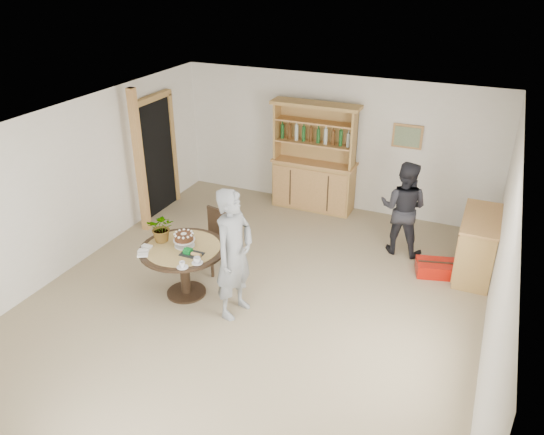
{
  "coord_description": "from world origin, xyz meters",
  "views": [
    {
      "loc": [
        2.68,
        -5.57,
        4.37
      ],
      "look_at": [
        0.01,
        0.56,
        1.05
      ],
      "focal_mm": 35.0,
      "sensor_mm": 36.0,
      "label": 1
    }
  ],
  "objects_px": {
    "adult_person": "(403,208)",
    "sideboard": "(477,245)",
    "hutch": "(314,174)",
    "red_suitcase": "(436,268)",
    "teen_boy": "(234,254)",
    "dining_table": "(184,257)",
    "dining_chair": "(214,236)"
  },
  "relations": [
    {
      "from": "dining_chair",
      "to": "sideboard",
      "type": "bearing_deg",
      "value": 34.19
    },
    {
      "from": "dining_chair",
      "to": "adult_person",
      "type": "distance_m",
      "value": 3.01
    },
    {
      "from": "dining_table",
      "to": "teen_boy",
      "type": "xyz_separation_m",
      "value": [
        0.85,
        -0.1,
        0.3
      ]
    },
    {
      "from": "dining_chair",
      "to": "red_suitcase",
      "type": "distance_m",
      "value": 3.42
    },
    {
      "from": "sideboard",
      "to": "dining_table",
      "type": "height_order",
      "value": "sideboard"
    },
    {
      "from": "sideboard",
      "to": "dining_table",
      "type": "distance_m",
      "value": 4.35
    },
    {
      "from": "dining_chair",
      "to": "adult_person",
      "type": "relative_size",
      "value": 0.61
    },
    {
      "from": "dining_table",
      "to": "teen_boy",
      "type": "bearing_deg",
      "value": -6.71
    },
    {
      "from": "hutch",
      "to": "dining_chair",
      "type": "distance_m",
      "value": 2.74
    },
    {
      "from": "sideboard",
      "to": "red_suitcase",
      "type": "relative_size",
      "value": 1.85
    },
    {
      "from": "red_suitcase",
      "to": "sideboard",
      "type": "bearing_deg",
      "value": 13.74
    },
    {
      "from": "hutch",
      "to": "sideboard",
      "type": "relative_size",
      "value": 1.62
    },
    {
      "from": "adult_person",
      "to": "dining_chair",
      "type": "bearing_deg",
      "value": 36.28
    },
    {
      "from": "dining_chair",
      "to": "adult_person",
      "type": "height_order",
      "value": "adult_person"
    },
    {
      "from": "dining_table",
      "to": "dining_chair",
      "type": "xyz_separation_m",
      "value": [
        0.02,
        0.83,
        -0.07
      ]
    },
    {
      "from": "hutch",
      "to": "red_suitcase",
      "type": "height_order",
      "value": "hutch"
    },
    {
      "from": "hutch",
      "to": "sideboard",
      "type": "height_order",
      "value": "hutch"
    },
    {
      "from": "teen_boy",
      "to": "red_suitcase",
      "type": "relative_size",
      "value": 2.65
    },
    {
      "from": "adult_person",
      "to": "sideboard",
      "type": "bearing_deg",
      "value": 174.06
    },
    {
      "from": "dining_chair",
      "to": "teen_boy",
      "type": "bearing_deg",
      "value": -34.82
    },
    {
      "from": "sideboard",
      "to": "teen_boy",
      "type": "distance_m",
      "value": 3.73
    },
    {
      "from": "hutch",
      "to": "red_suitcase",
      "type": "xyz_separation_m",
      "value": [
        2.53,
        -1.52,
        -0.59
      ]
    },
    {
      "from": "sideboard",
      "to": "teen_boy",
      "type": "relative_size",
      "value": 0.7
    },
    {
      "from": "dining_table",
      "to": "red_suitcase",
      "type": "relative_size",
      "value": 1.76
    },
    {
      "from": "teen_boy",
      "to": "red_suitcase",
      "type": "distance_m",
      "value": 3.24
    },
    {
      "from": "hutch",
      "to": "adult_person",
      "type": "bearing_deg",
      "value": -29.22
    },
    {
      "from": "adult_person",
      "to": "dining_table",
      "type": "bearing_deg",
      "value": 47.51
    },
    {
      "from": "sideboard",
      "to": "adult_person",
      "type": "bearing_deg",
      "value": 170.36
    },
    {
      "from": "sideboard",
      "to": "dining_chair",
      "type": "bearing_deg",
      "value": -159.1
    },
    {
      "from": "hutch",
      "to": "teen_boy",
      "type": "bearing_deg",
      "value": -87.37
    },
    {
      "from": "dining_table",
      "to": "hutch",
      "type": "bearing_deg",
      "value": 78.87
    },
    {
      "from": "dining_table",
      "to": "sideboard",
      "type": "bearing_deg",
      "value": 31.05
    }
  ]
}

